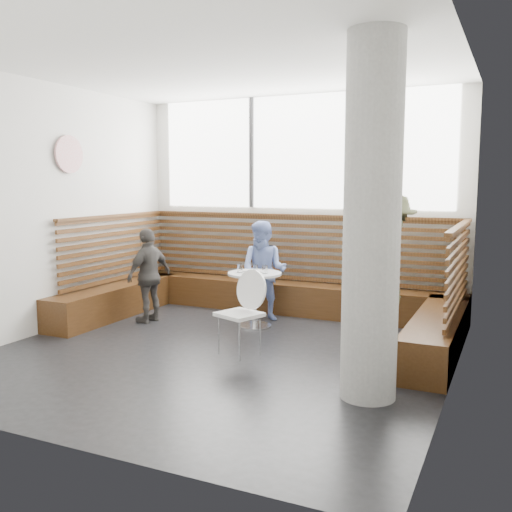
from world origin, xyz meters
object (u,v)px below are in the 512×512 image
at_px(cafe_chair, 242,305).
at_px(adult_man, 387,268).
at_px(concrete_column, 372,221).
at_px(child_left, 149,275).
at_px(cafe_table, 255,288).
at_px(child_back, 264,271).

height_order(cafe_chair, adult_man, adult_man).
relative_size(concrete_column, child_left, 2.45).
relative_size(cafe_table, cafe_chair, 0.78).
bearing_deg(child_back, concrete_column, -53.32).
height_order(concrete_column, cafe_table, concrete_column).
bearing_deg(child_left, cafe_chair, 76.84).
xyz_separation_m(adult_man, child_back, (-1.80, 0.42, -0.21)).
bearing_deg(cafe_chair, concrete_column, -3.46).
bearing_deg(adult_man, cafe_chair, 109.96).
height_order(adult_man, child_back, adult_man).
distance_m(concrete_column, adult_man, 2.00).
relative_size(concrete_column, child_back, 2.29).
bearing_deg(concrete_column, cafe_chair, 155.77).
height_order(concrete_column, cafe_chair, concrete_column).
distance_m(child_back, child_left, 1.60).
height_order(concrete_column, child_back, concrete_column).
height_order(adult_man, child_left, adult_man).
bearing_deg(cafe_chair, adult_man, 60.32).
xyz_separation_m(adult_man, child_left, (-3.20, -0.34, -0.26)).
distance_m(cafe_table, adult_man, 1.79).
bearing_deg(cafe_table, child_left, -166.73).
distance_m(concrete_column, cafe_table, 2.94).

